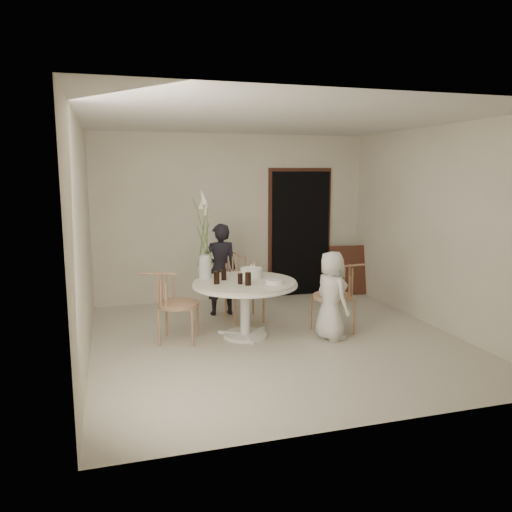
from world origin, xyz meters
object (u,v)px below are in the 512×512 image
object	(u,v)px
table	(245,290)
flower_vase	(205,247)
chair_far	(241,277)
birthday_cake	(251,273)
boy	(331,296)
girl	(220,269)
chair_left	(168,297)
chair_right	(341,289)

from	to	relation	value
table	flower_vase	xyz separation A→B (m)	(-0.45, 0.31, 0.52)
chair_far	birthday_cake	xyz separation A→B (m)	(-0.05, -0.70, 0.20)
boy	chair_far	bearing A→B (deg)	21.85
birthday_cake	girl	bearing A→B (deg)	102.56
chair_left	boy	distance (m)	2.03
boy	birthday_cake	distance (m)	1.07
boy	flower_vase	distance (m)	1.73
chair_far	girl	distance (m)	0.36
chair_far	boy	distance (m)	1.50
table	chair_right	distance (m)	1.28
chair_far	chair_right	size ratio (longest dim) A/B	1.03
chair_far	flower_vase	world-z (taller)	flower_vase
girl	flower_vase	xyz separation A→B (m)	(-0.37, -0.78, 0.46)
chair_left	girl	bearing A→B (deg)	-22.70
boy	birthday_cake	bearing A→B (deg)	46.23
chair_far	boy	size ratio (longest dim) A/B	0.82
boy	table	bearing A→B (deg)	56.90
chair_far	boy	xyz separation A→B (m)	(0.84, -1.25, -0.03)
chair_right	flower_vase	distance (m)	1.87
chair_far	girl	xyz separation A→B (m)	(-0.26, 0.23, 0.08)
chair_right	birthday_cake	world-z (taller)	birthday_cake
boy	flower_vase	world-z (taller)	flower_vase
chair_left	girl	distance (m)	1.32
chair_far	chair_right	bearing A→B (deg)	-46.29
chair_left	flower_vase	distance (m)	0.78
girl	table	bearing A→B (deg)	93.49
chair_far	girl	world-z (taller)	girl
birthday_cake	flower_vase	size ratio (longest dim) A/B	0.24
chair_right	birthday_cake	xyz separation A→B (m)	(-1.15, 0.30, 0.22)
chair_far	flower_vase	xyz separation A→B (m)	(-0.63, -0.55, 0.54)
chair_far	chair_right	world-z (taller)	chair_far
girl	birthday_cake	xyz separation A→B (m)	(0.21, -0.93, 0.12)
table	chair_far	distance (m)	0.88
flower_vase	girl	bearing A→B (deg)	64.55
birthday_cake	table	bearing A→B (deg)	-128.40
girl	birthday_cake	size ratio (longest dim) A/B	4.92
chair_left	birthday_cake	size ratio (longest dim) A/B	3.18
girl	flower_vase	distance (m)	0.98
chair_left	flower_vase	world-z (taller)	flower_vase
chair_far	birthday_cake	size ratio (longest dim) A/B	3.34
chair_right	boy	xyz separation A→B (m)	(-0.25, -0.25, -0.02)
table	flower_vase	distance (m)	0.76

